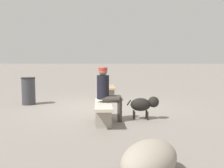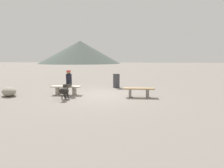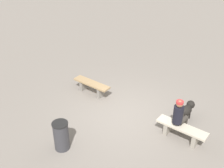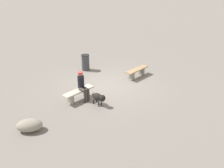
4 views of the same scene
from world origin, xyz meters
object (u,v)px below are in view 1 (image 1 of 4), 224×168
Objects in this scene: bench_left at (110,90)px; bench_right at (103,109)px; trash_bin at (29,91)px; seated_person at (107,90)px; dog at (144,104)px; boulder at (150,160)px.

bench_left is 3.86m from bench_right.
bench_right is 3.58m from trash_bin.
seated_person is 1.01m from dog.
trash_bin reaches higher than bench_right.
bench_right is 2.88m from boulder.
seated_person is at bearing -3.62° from bench_left.
seated_person is at bearing -171.08° from dog.
seated_person is at bearing 150.43° from bench_right.
boulder is at bearing 14.61° from seated_person.
bench_right reaches higher than bench_left.
dog is 0.89× the size of trash_bin.
bench_left is 3.06m from trash_bin.
dog is (3.48, 1.03, 0.06)m from bench_left.
bench_left is 1.17× the size of seated_person.
trash_bin is (-2.36, -2.69, 0.13)m from bench_right.
trash_bin is at bearing -127.20° from seated_person.
boulder is (5.13, 3.48, -0.23)m from trash_bin.
bench_right is at bearing -23.24° from seated_person.
seated_person is 1.62× the size of dog.
bench_left is at bearing 119.30° from trash_bin.
seated_person reaches higher than bench_left.
boulder is (2.95, 0.71, -0.52)m from seated_person.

